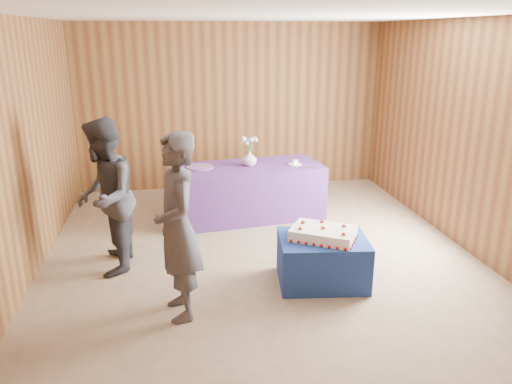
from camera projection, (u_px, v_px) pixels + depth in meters
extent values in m
plane|color=gray|center=(262.00, 260.00, 5.82)|extent=(6.00, 6.00, 0.00)
cube|color=brown|center=(231.00, 107.00, 8.23)|extent=(5.00, 0.04, 2.70)
cube|color=brown|center=(364.00, 270.00, 2.59)|extent=(5.00, 0.04, 2.70)
cube|color=brown|center=(18.00, 155.00, 5.02)|extent=(0.04, 6.00, 2.70)
cube|color=brown|center=(474.00, 139.00, 5.80)|extent=(0.04, 6.00, 2.70)
cube|color=white|center=(263.00, 15.00, 5.00)|extent=(5.00, 6.00, 0.04)
cube|color=navy|center=(322.00, 260.00, 5.23)|extent=(0.98, 0.80, 0.50)
cube|color=#522F81|center=(250.00, 191.00, 7.10)|extent=(2.10, 1.15, 0.75)
cube|color=white|center=(323.00, 233.00, 5.12)|extent=(0.76, 0.69, 0.12)
sphere|color=#97130B|center=(287.00, 240.00, 5.06)|extent=(0.03, 0.03, 0.03)
sphere|color=#97130B|center=(349.00, 250.00, 4.84)|extent=(0.03, 0.03, 0.03)
sphere|color=#97130B|center=(299.00, 226.00, 5.43)|extent=(0.03, 0.03, 0.03)
sphere|color=#97130B|center=(357.00, 234.00, 5.21)|extent=(0.03, 0.03, 0.03)
sphere|color=#97130B|center=(303.00, 228.00, 5.07)|extent=(0.04, 0.04, 0.04)
cone|color=#155F28|center=(305.00, 229.00, 5.08)|extent=(0.02, 0.03, 0.03)
sphere|color=#97130B|center=(342.00, 226.00, 5.13)|extent=(0.04, 0.04, 0.04)
cone|color=#155F28|center=(344.00, 227.00, 5.13)|extent=(0.02, 0.03, 0.03)
sphere|color=#97130B|center=(323.00, 226.00, 5.10)|extent=(0.04, 0.04, 0.04)
cone|color=#155F28|center=(326.00, 227.00, 5.11)|extent=(0.02, 0.03, 0.03)
imported|color=silver|center=(250.00, 158.00, 6.95)|extent=(0.20, 0.20, 0.21)
cylinder|color=#2B6D2D|center=(252.00, 145.00, 6.90)|extent=(0.01, 0.01, 0.16)
sphere|color=#C6B0E3|center=(256.00, 140.00, 6.89)|extent=(0.05, 0.05, 0.05)
cylinder|color=#2B6D2D|center=(251.00, 145.00, 6.92)|extent=(0.01, 0.01, 0.16)
sphere|color=white|center=(254.00, 139.00, 6.94)|extent=(0.05, 0.05, 0.05)
cylinder|color=#2B6D2D|center=(250.00, 145.00, 6.93)|extent=(0.01, 0.01, 0.16)
sphere|color=#C6B0E3|center=(250.00, 138.00, 6.96)|extent=(0.05, 0.05, 0.05)
cylinder|color=#2B6D2D|center=(248.00, 145.00, 6.92)|extent=(0.01, 0.01, 0.16)
sphere|color=white|center=(245.00, 139.00, 6.94)|extent=(0.05, 0.05, 0.05)
cylinder|color=#2B6D2D|center=(247.00, 145.00, 6.90)|extent=(0.01, 0.01, 0.16)
sphere|color=#C6B0E3|center=(243.00, 140.00, 6.89)|extent=(0.05, 0.05, 0.05)
cylinder|color=#2B6D2D|center=(247.00, 146.00, 6.88)|extent=(0.01, 0.01, 0.16)
sphere|color=white|center=(243.00, 141.00, 6.83)|extent=(0.05, 0.05, 0.05)
cylinder|color=#2B6D2D|center=(248.00, 146.00, 6.86)|extent=(0.01, 0.01, 0.16)
sphere|color=#C6B0E3|center=(247.00, 141.00, 6.79)|extent=(0.05, 0.05, 0.05)
cylinder|color=#2B6D2D|center=(250.00, 146.00, 6.86)|extent=(0.01, 0.01, 0.16)
sphere|color=white|center=(252.00, 141.00, 6.79)|extent=(0.05, 0.05, 0.05)
cylinder|color=#2B6D2D|center=(252.00, 146.00, 6.88)|extent=(0.01, 0.01, 0.16)
sphere|color=#C6B0E3|center=(255.00, 141.00, 6.83)|extent=(0.05, 0.05, 0.05)
cylinder|color=#7952A5|center=(200.00, 167.00, 6.87)|extent=(0.46, 0.46, 0.02)
cylinder|color=white|center=(295.00, 164.00, 7.04)|extent=(0.26, 0.26, 0.01)
cube|color=white|center=(295.00, 162.00, 7.03)|extent=(0.08, 0.08, 0.06)
sphere|color=#97130B|center=(295.00, 159.00, 7.00)|extent=(0.02, 0.02, 0.02)
cube|color=#AEAEB3|center=(306.00, 168.00, 6.87)|extent=(0.26, 0.05, 0.00)
imported|color=#3D3C47|center=(178.00, 228.00, 4.45)|extent=(0.53, 0.70, 1.73)
imported|color=#31313B|center=(105.00, 197.00, 5.32)|extent=(0.65, 0.83, 1.70)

